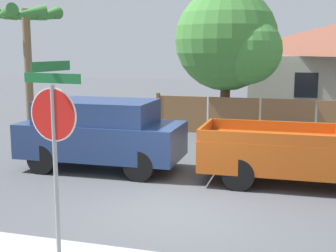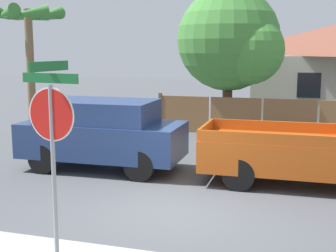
{
  "view_description": "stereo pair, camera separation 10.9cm",
  "coord_description": "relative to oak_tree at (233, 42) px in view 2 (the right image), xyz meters",
  "views": [
    {
      "loc": [
        2.56,
        -8.98,
        3.36
      ],
      "look_at": [
        -0.4,
        1.1,
        1.6
      ],
      "focal_mm": 50.0,
      "sensor_mm": 36.0,
      "label": 1
    },
    {
      "loc": [
        2.66,
        -8.95,
        3.36
      ],
      "look_at": [
        -0.4,
        1.1,
        1.6
      ],
      "focal_mm": 50.0,
      "sensor_mm": 36.0,
      "label": 2
    }
  ],
  "objects": [
    {
      "name": "ground_plane",
      "position": [
        0.38,
        -9.88,
        -3.6
      ],
      "size": [
        80.0,
        80.0,
        0.0
      ],
      "primitive_type": "plane",
      "color": "#4C4F54"
    },
    {
      "name": "palm_tree",
      "position": [
        -6.43,
        -4.41,
        0.5
      ],
      "size": [
        2.39,
        2.59,
        4.8
      ],
      "color": "brown",
      "rests_on": "ground"
    },
    {
      "name": "stop_sign",
      "position": [
        -0.75,
        -12.56,
        -1.44
      ],
      "size": [
        1.02,
        0.92,
        3.16
      ],
      "rotation": [
        0.0,
        0.0,
        -0.12
      ],
      "color": "gray",
      "rests_on": "ground"
    },
    {
      "name": "orange_pickup",
      "position": [
        3.37,
        -7.16,
        -2.72
      ],
      "size": [
        5.38,
        2.08,
        1.75
      ],
      "rotation": [
        0.0,
        0.0,
        0.02
      ],
      "color": "#B74C14",
      "rests_on": "ground"
    },
    {
      "name": "oak_tree",
      "position": [
        0.0,
        0.0,
        0.0
      ],
      "size": [
        4.32,
        4.12,
        5.75
      ],
      "color": "brown",
      "rests_on": "ground"
    },
    {
      "name": "red_suv",
      "position": [
        -2.45,
        -7.16,
        -2.54
      ],
      "size": [
        4.49,
        2.07,
        1.94
      ],
      "rotation": [
        0.0,
        0.0,
        0.02
      ],
      "color": "navy",
      "rests_on": "ground"
    }
  ]
}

